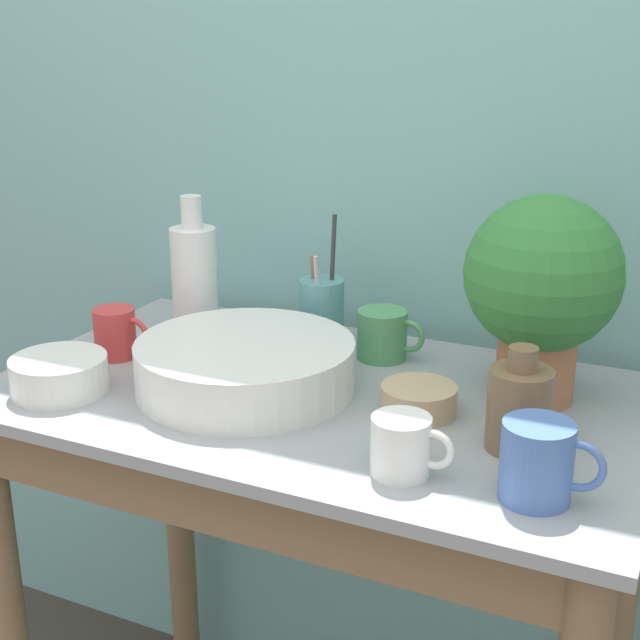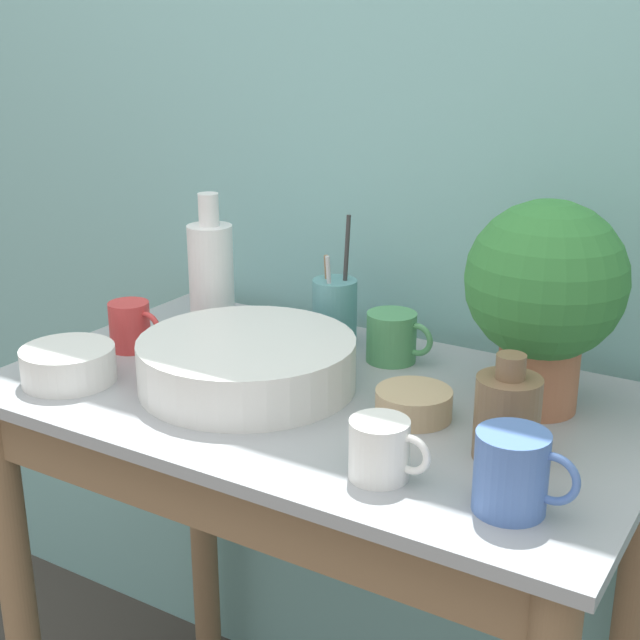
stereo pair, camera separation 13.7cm
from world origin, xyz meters
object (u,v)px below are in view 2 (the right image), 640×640
Objects in this scene: bottle_short at (507,415)px; mug_blue at (513,472)px; potted_plant at (545,290)px; mug_white at (381,449)px; mug_green at (393,337)px; bowl_small_tan at (414,404)px; bowl_wash_large at (247,363)px; utensil_cup at (335,311)px; bottle_tall at (211,277)px; bowl_small_enamel_white at (68,365)px; mug_red at (131,326)px.

bottle_short reaches higher than mug_blue.
mug_white is (-0.10, -0.32, -0.15)m from potted_plant.
mug_green is 0.23m from bowl_small_tan.
bowl_wash_large is 1.47× the size of utensil_cup.
bowl_small_enamel_white is (-0.06, -0.30, -0.08)m from bottle_tall.
bottle_short is 1.30× the size of bowl_small_tan.
mug_blue is at bearing -66.82° from bottle_short.
mug_red is (-0.69, -0.13, -0.14)m from potted_plant.
mug_white is 0.17m from mug_blue.
utensil_cup is (-0.30, 0.40, 0.02)m from mug_white.
mug_green reaches higher than bowl_wash_large.
bowl_wash_large is at bearing -6.19° from mug_red.
bottle_short is 0.63× the size of utensil_cup.
bowl_wash_large is 2.35× the size of bottle_short.
mug_red is 0.55m from bowl_small_tan.
utensil_cup is at bearing 147.99° from bottle_short.
bottle_tall reaches higher than bowl_small_tan.
potted_plant is 2.66× the size of mug_green.
bottle_short reaches higher than bowl_small_enamel_white.
bottle_tall reaches higher than mug_white.
mug_green is (-0.29, 0.24, -0.02)m from bottle_short.
bottle_tall is 0.51m from bowl_small_tan.
bottle_tall is 0.36m from mug_green.
mug_green is at bearing 24.42° from mug_red.
bottle_tall is 0.62m from mug_white.
utensil_cup is at bearing 140.85° from bowl_small_tan.
bottle_tall is at bearing 148.11° from mug_white.
bowl_small_enamel_white is at bearing -126.54° from utensil_cup.
potted_plant is at bearing -12.21° from mug_green.
bottle_short is at bearing 49.19° from mug_white.
bottle_tall is at bearing 62.77° from mug_red.
utensil_cup reaches higher than bottle_short.
bottle_tall is 2.21× the size of mug_green.
mug_green is (-0.27, 0.06, -0.14)m from potted_plant.
potted_plant reaches higher than bowl_wash_large.
mug_red is 0.78m from mug_blue.
bottle_tall reaches higher than bowl_wash_large.
mug_red is at bearing -155.58° from mug_green.
mug_white is 0.87× the size of mug_blue.
bottle_tall is 0.76m from mug_blue.
bottle_short is (0.02, -0.18, -0.12)m from potted_plant.
mug_green is 0.94× the size of mug_blue.
utensil_cup is (-0.47, 0.39, 0.01)m from mug_blue.
bowl_small_enamel_white is 0.47m from utensil_cup.
bowl_wash_large is 0.27m from bottle_tall.
mug_blue is at bearing 3.13° from mug_white.
bowl_wash_large is 0.51m from mug_blue.
bottle_short is at bearing -2.41° from bowl_wash_large.
bowl_small_enamel_white is at bearing -170.68° from bottle_short.
bottle_tall is 0.17m from mug_red.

